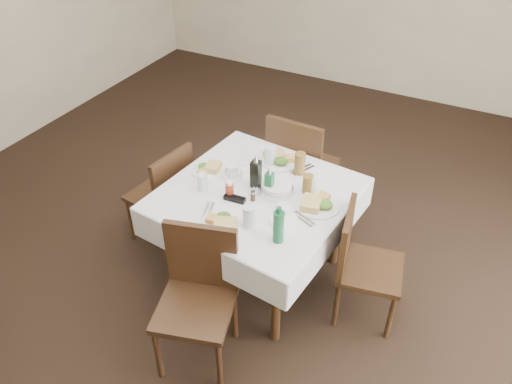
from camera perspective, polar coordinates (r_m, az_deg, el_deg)
ground_plane at (r=3.87m, az=-1.68°, el=-8.52°), size 7.00×7.00×0.00m
room_shell at (r=2.90m, az=-2.30°, el=15.83°), size 6.04×7.04×2.80m
dining_table at (r=3.37m, az=0.10°, el=-1.25°), size 1.30×1.30×0.76m
chair_north at (r=3.98m, az=4.91°, el=3.33°), size 0.48×0.48×0.98m
chair_south at (r=3.03m, az=-6.58°, el=-10.86°), size 0.54×0.54×0.92m
chair_east at (r=3.30m, az=11.71°, el=-7.45°), size 0.47×0.47×0.85m
chair_west at (r=3.84m, az=-10.26°, el=0.09°), size 0.46×0.46×0.86m
meal_north at (r=3.60m, az=2.71°, el=3.78°), size 0.28×0.28×0.06m
meal_south at (r=3.05m, az=-3.92°, el=-3.49°), size 0.26×0.26×0.06m
meal_east at (r=3.20m, az=7.02°, el=-1.35°), size 0.29×0.29×0.06m
meal_west at (r=3.52m, az=-5.44°, el=2.63°), size 0.23×0.23×0.05m
side_plate_a at (r=3.63m, az=-1.05°, el=3.73°), size 0.14×0.14×0.01m
side_plate_b at (r=3.08m, az=3.21°, el=-3.28°), size 0.18×0.18×0.01m
water_n at (r=3.55m, az=1.62°, el=4.19°), size 0.08×0.08×0.15m
water_s at (r=3.01m, az=-0.82°, el=-2.79°), size 0.08×0.08×0.14m
water_e at (r=3.29m, az=6.41°, el=0.88°), size 0.07×0.07×0.14m
water_w at (r=3.32m, az=-6.13°, el=1.15°), size 0.07×0.07×0.12m
iced_tea_a at (r=3.47m, az=5.04°, el=3.27°), size 0.08×0.08×0.16m
iced_tea_b at (r=3.28m, az=5.91°, el=0.83°), size 0.07×0.07×0.14m
bread_basket at (r=3.29m, az=2.37°, el=0.43°), size 0.22×0.22×0.07m
oil_cruet_dark at (r=3.31m, az=-0.01°, el=2.20°), size 0.06×0.06×0.25m
oil_cruet_green at (r=3.25m, az=1.54°, el=1.03°), size 0.05×0.05×0.21m
ketchup_bottle at (r=3.25m, az=-3.04°, el=0.25°), size 0.05×0.05×0.12m
salt_shaker at (r=3.28m, az=-0.03°, el=0.19°), size 0.03×0.03×0.07m
pepper_shaker at (r=3.22m, az=-0.36°, el=-0.45°), size 0.03×0.03×0.07m
coffee_mug at (r=3.44m, az=-2.72°, el=2.34°), size 0.15×0.13×0.10m
sunglasses at (r=3.24m, az=-2.46°, el=-0.76°), size 0.15×0.06×0.03m
green_bottle at (r=2.88m, az=2.58°, el=-3.95°), size 0.06×0.06×0.25m
sugar_caddy at (r=3.14m, az=3.19°, el=-1.97°), size 0.11×0.09×0.05m
cutlery_n at (r=3.54m, az=5.35°, el=2.54°), size 0.12×0.20×0.01m
cutlery_s at (r=3.16m, az=-5.56°, el=-2.30°), size 0.11×0.21×0.01m
cutlery_e at (r=3.11m, az=5.43°, el=-3.10°), size 0.18×0.10×0.01m
cutlery_w at (r=3.53m, az=-4.40°, el=2.52°), size 0.17×0.08×0.01m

